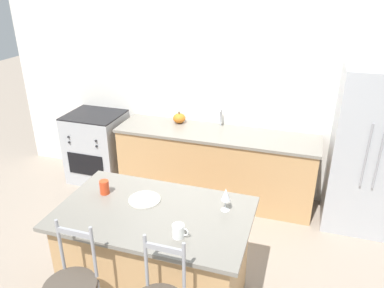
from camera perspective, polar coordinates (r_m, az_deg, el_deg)
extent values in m
plane|color=gray|center=(4.68, 2.28, -10.08)|extent=(18.00, 18.00, 0.00)
cube|color=silver|center=(4.71, 4.84, 8.32)|extent=(6.00, 0.07, 2.70)
cube|color=tan|center=(4.77, 3.58, -3.33)|extent=(2.43, 0.64, 0.87)
cube|color=gray|center=(4.57, 3.72, 1.69)|extent=(2.46, 0.67, 0.03)
cube|color=black|center=(4.57, 3.73, 1.82)|extent=(0.56, 0.35, 0.01)
cylinder|color=#ADAFB5|center=(4.72, 4.41, 4.08)|extent=(0.02, 0.02, 0.22)
cylinder|color=#ADAFB5|center=(4.63, 4.27, 4.99)|extent=(0.02, 0.12, 0.02)
cube|color=tan|center=(3.34, -5.51, -17.02)|extent=(1.43, 0.82, 0.90)
cube|color=gray|center=(3.05, -5.87, -10.45)|extent=(1.55, 0.94, 0.03)
cube|color=#ADAFB5|center=(4.47, 25.16, -0.91)|extent=(0.74, 0.68, 1.83)
cylinder|color=#939399|center=(4.11, 25.04, -1.67)|extent=(0.02, 0.02, 0.69)
cylinder|color=#939399|center=(4.13, 26.65, -1.87)|extent=(0.02, 0.02, 0.69)
cube|color=#ADAFB5|center=(5.34, -14.18, -0.46)|extent=(0.72, 0.64, 0.94)
cube|color=black|center=(5.15, -15.90, -3.06)|extent=(0.52, 0.01, 0.30)
cube|color=black|center=(5.17, -14.71, 4.35)|extent=(0.72, 0.64, 0.02)
cylinder|color=black|center=(5.10, -18.32, 1.02)|extent=(0.03, 0.02, 0.03)
cylinder|color=black|center=(4.88, -14.44, 0.46)|extent=(0.03, 0.02, 0.03)
cylinder|color=black|center=(5.13, -18.21, 0.24)|extent=(0.03, 0.02, 0.03)
cylinder|color=black|center=(4.91, -14.35, -0.34)|extent=(0.03, 0.02, 0.03)
cylinder|color=#4C4238|center=(2.83, -18.08, -20.14)|extent=(0.36, 0.36, 0.04)
cylinder|color=#99999E|center=(2.83, -19.42, -14.28)|extent=(0.02, 0.02, 0.42)
cylinder|color=#99999E|center=(2.70, -14.76, -15.71)|extent=(0.02, 0.02, 0.42)
cube|color=#99999E|center=(2.68, -17.51, -12.77)|extent=(0.26, 0.02, 0.04)
cylinder|color=#99999E|center=(2.57, -7.01, -17.25)|extent=(0.02, 0.02, 0.42)
cylinder|color=#99999E|center=(2.50, -1.24, -18.58)|extent=(0.02, 0.02, 0.42)
cube|color=#99999E|center=(2.44, -4.28, -15.61)|extent=(0.26, 0.02, 0.04)
cylinder|color=beige|center=(3.18, -7.24, -8.41)|extent=(0.27, 0.27, 0.01)
torus|color=beige|center=(3.18, -7.25, -8.32)|extent=(0.26, 0.26, 0.01)
cylinder|color=white|center=(3.05, 5.06, -9.97)|extent=(0.07, 0.07, 0.00)
cylinder|color=white|center=(3.02, 5.09, -9.23)|extent=(0.01, 0.01, 0.09)
cone|color=white|center=(2.97, 5.16, -7.63)|extent=(0.07, 0.07, 0.11)
cylinder|color=white|center=(2.74, -2.11, -13.09)|extent=(0.09, 0.09, 0.10)
torus|color=white|center=(2.73, -1.20, -13.24)|extent=(0.07, 0.01, 0.07)
cylinder|color=red|center=(3.31, -13.21, -6.43)|extent=(0.08, 0.08, 0.12)
ellipsoid|color=orange|center=(4.81, -1.97, 3.94)|extent=(0.16, 0.16, 0.12)
cylinder|color=brown|center=(4.79, -1.98, 4.77)|extent=(0.02, 0.02, 0.02)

